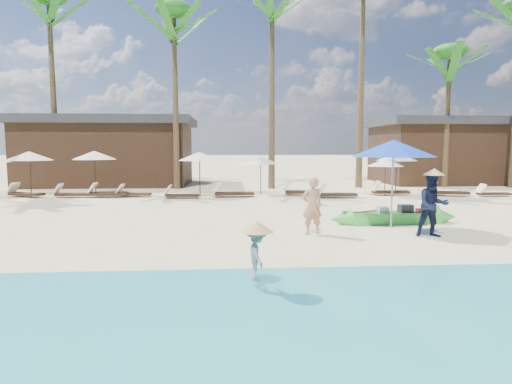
{
  "coord_description": "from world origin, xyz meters",
  "views": [
    {
      "loc": [
        -0.4,
        -10.76,
        2.41
      ],
      "look_at": [
        0.44,
        2.0,
        1.07
      ],
      "focal_mm": 30.0,
      "sensor_mm": 36.0,
      "label": 1
    }
  ],
  "objects": [
    {
      "name": "lounger_9_left",
      "position": [
        12.51,
        9.26,
        0.18
      ],
      "size": [
        1.62,
        0.52,
        0.55
      ],
      "rotation": [
        0.0,
        0.0,
        -0.01
      ],
      "color": "#322214",
      "rests_on": "ground"
    },
    {
      "name": "resort_parasol_5",
      "position": [
        -1.77,
        10.3,
        1.97
      ],
      "size": [
        2.12,
        2.12,
        2.19
      ],
      "color": "#322214",
      "rests_on": "ground"
    },
    {
      "name": "pavilion_east",
      "position": [
        14.0,
        17.5,
        2.2
      ],
      "size": [
        8.8,
        6.6,
        4.3
      ],
      "color": "#322214",
      "rests_on": "ground"
    },
    {
      "name": "green_canoe",
      "position": [
        4.86,
        2.32,
        0.2
      ],
      "size": [
        4.68,
        0.78,
        0.59
      ],
      "rotation": [
        0.0,
        0.0,
        0.06
      ],
      "color": "green",
      "rests_on": "ground"
    },
    {
      "name": "palm_5",
      "position": [
        7.45,
        14.38,
        10.82
      ],
      "size": [
        2.08,
        2.08,
        13.6
      ],
      "color": "brown",
      "rests_on": "ground"
    },
    {
      "name": "resort_parasol_6",
      "position": [
        1.28,
        11.04,
        1.76
      ],
      "size": [
        1.89,
        1.89,
        1.95
      ],
      "color": "#322214",
      "rests_on": "ground"
    },
    {
      "name": "lounger_4_right",
      "position": [
        -5.07,
        10.27,
        0.19
      ],
      "size": [
        1.68,
        0.69,
        0.56
      ],
      "rotation": [
        0.0,
        0.0,
        -0.11
      ],
      "color": "#322214",
      "rests_on": "ground"
    },
    {
      "name": "vendor_yellow",
      "position": [
        0.08,
        -3.76,
        0.62
      ],
      "size": [
        0.4,
        0.61,
        0.88
      ],
      "primitive_type": "imported",
      "rotation": [
        0.0,
        0.0,
        1.7
      ],
      "color": "gray",
      "rests_on": "ground"
    },
    {
      "name": "lounger_7_right",
      "position": [
        7.68,
        10.22,
        0.21
      ],
      "size": [
        1.89,
        0.6,
        0.64
      ],
      "rotation": [
        0.0,
        0.0,
        -0.01
      ],
      "color": "#322214",
      "rests_on": "ground"
    },
    {
      "name": "resort_parasol_8",
      "position": [
        8.3,
        10.8,
        1.92
      ],
      "size": [
        2.07,
        2.07,
        2.13
      ],
      "color": "#322214",
      "rests_on": "ground"
    },
    {
      "name": "palm_4",
      "position": [
        2.15,
        14.01,
        9.45
      ],
      "size": [
        2.08,
        2.08,
        11.7
      ],
      "color": "brown",
      "rests_on": "ground"
    },
    {
      "name": "resort_parasol_3",
      "position": [
        -9.9,
        10.45,
        1.99
      ],
      "size": [
        2.15,
        2.15,
        2.21
      ],
      "color": "#322214",
      "rests_on": "ground"
    },
    {
      "name": "lounger_3_right",
      "position": [
        -7.96,
        10.25,
        0.2
      ],
      "size": [
        1.76,
        0.61,
        0.59
      ],
      "rotation": [
        0.0,
        0.0,
        -0.04
      ],
      "color": "#322214",
      "rests_on": "ground"
    },
    {
      "name": "palm_6",
      "position": [
        12.84,
        14.52,
        7.05
      ],
      "size": [
        2.08,
        2.08,
        8.51
      ],
      "color": "brown",
      "rests_on": "ground"
    },
    {
      "name": "tourist",
      "position": [
        1.92,
        0.79,
        0.8
      ],
      "size": [
        0.64,
        0.48,
        1.6
      ],
      "primitive_type": "imported",
      "rotation": [
        0.0,
        0.0,
        3.33
      ],
      "color": "tan",
      "rests_on": "ground"
    },
    {
      "name": "wet_sand_strip",
      "position": [
        0.0,
        -5.0,
        0.0
      ],
      "size": [
        240.0,
        4.5,
        0.01
      ],
      "primitive_type": "cube",
      "color": "tan",
      "rests_on": "ground"
    },
    {
      "name": "pavilion_west",
      "position": [
        -8.0,
        17.5,
        2.19
      ],
      "size": [
        10.8,
        6.6,
        4.3
      ],
      "color": "#322214",
      "rests_on": "ground"
    },
    {
      "name": "lounger_6_right",
      "position": [
        3.25,
        10.46,
        0.22
      ],
      "size": [
        1.94,
        0.69,
        0.65
      ],
      "rotation": [
        0.0,
        0.0,
        -0.06
      ],
      "color": "#322214",
      "rests_on": "ground"
    },
    {
      "name": "lounger_3_left",
      "position": [
        -10.26,
        10.53,
        0.2
      ],
      "size": [
        1.88,
        1.09,
        0.61
      ],
      "rotation": [
        0.0,
        0.0,
        -0.32
      ],
      "color": "#322214",
      "rests_on": "ground"
    },
    {
      "name": "lounger_6_left",
      "position": [
        -0.24,
        9.9,
        0.23
      ],
      "size": [
        2.04,
        0.77,
        0.68
      ],
      "rotation": [
        0.0,
        0.0,
        0.08
      ],
      "color": "#322214",
      "rests_on": "ground"
    },
    {
      "name": "palm_3",
      "position": [
        -3.36,
        14.27,
        8.58
      ],
      "size": [
        2.08,
        2.08,
        10.52
      ],
      "color": "brown",
      "rests_on": "ground"
    },
    {
      "name": "lounger_4_left",
      "position": [
        -6.27,
        10.18,
        0.21
      ],
      "size": [
        1.88,
        0.61,
        0.63
      ],
      "rotation": [
        0.0,
        0.0,
        -0.02
      ],
      "color": "#322214",
      "rests_on": "ground"
    },
    {
      "name": "lounger_7_left",
      "position": [
        4.71,
        9.2,
        0.21
      ],
      "size": [
        1.87,
        0.64,
        0.63
      ],
      "rotation": [
        0.0,
        0.0,
        -0.04
      ],
      "color": "#322214",
      "rests_on": "ground"
    },
    {
      "name": "lounger_5_left",
      "position": [
        -2.68,
        9.54,
        0.19
      ],
      "size": [
        1.65,
        0.58,
        0.55
      ],
      "rotation": [
        0.0,
        0.0,
        -0.05
      ],
      "color": "#322214",
      "rests_on": "ground"
    },
    {
      "name": "vendor_green",
      "position": [
        5.08,
        0.25,
        0.87
      ],
      "size": [
        0.92,
        0.76,
        1.73
      ],
      "primitive_type": "imported",
      "rotation": [
        0.0,
        0.0,
        -0.13
      ],
      "color": "#121932",
      "rests_on": "ground"
    },
    {
      "name": "resort_parasol_7",
      "position": [
        7.36,
        9.84,
        1.65
      ],
      "size": [
        1.78,
        1.78,
        1.83
      ],
      "color": "#322214",
      "rests_on": "ground"
    },
    {
      "name": "palm_2",
      "position": [
        -10.45,
        15.08,
        9.18
      ],
      "size": [
        2.08,
        2.08,
        11.33
      ],
      "color": "brown",
      "rests_on": "ground"
    },
    {
      "name": "lounger_8_left",
      "position": [
        10.38,
        9.66,
        0.22
      ],
      "size": [
        2.05,
        0.99,
        0.67
      ],
      "rotation": [
        0.0,
        0.0,
        -0.21
      ],
      "color": "#322214",
      "rests_on": "ground"
    },
    {
      "name": "ground",
      "position": [
        0.0,
        0.0,
        0.0
      ],
      "size": [
        240.0,
        240.0,
        0.0
      ],
      "primitive_type": "plane",
      "color": "beige",
      "rests_on": "ground"
    },
    {
      "name": "blue_umbrella",
      "position": [
        4.43,
        1.47,
        2.38
      ],
      "size": [
        2.44,
        2.44,
        2.63
      ],
      "color": "#99999E",
      "rests_on": "ground"
    },
    {
      "name": "resort_parasol_4",
      "position": [
        -7.15,
        11.46,
        2.01
      ],
      "size": [
        2.16,
        2.16,
        2.22
      ],
      "color": "#322214",
      "rests_on": "ground"
    }
  ]
}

